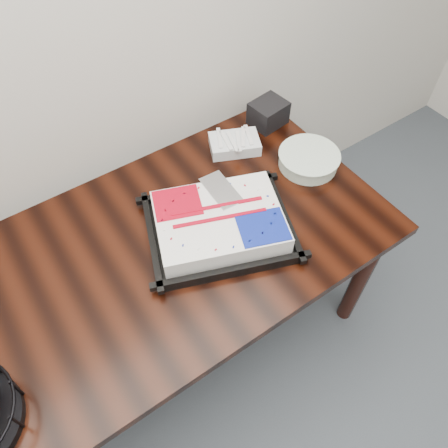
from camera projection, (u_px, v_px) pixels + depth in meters
table at (147, 272)px, 1.58m from camera, size 1.80×0.90×0.75m
cake_tray at (219, 224)px, 1.55m from camera, size 0.61×0.55×0.10m
plate_stack at (309, 160)px, 1.77m from camera, size 0.25×0.25×0.06m
fork_bag at (235, 143)px, 1.83m from camera, size 0.24×0.21×0.06m
napkin_box at (268, 113)px, 1.91m from camera, size 0.16×0.14×0.11m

